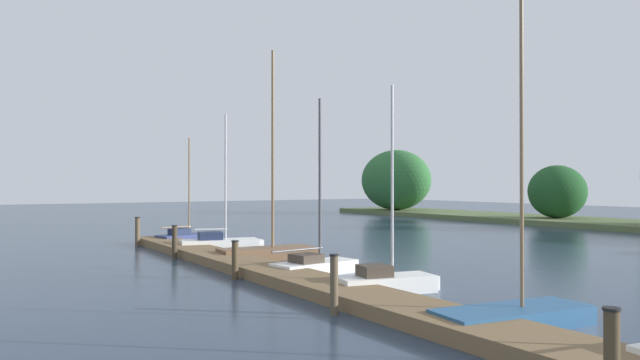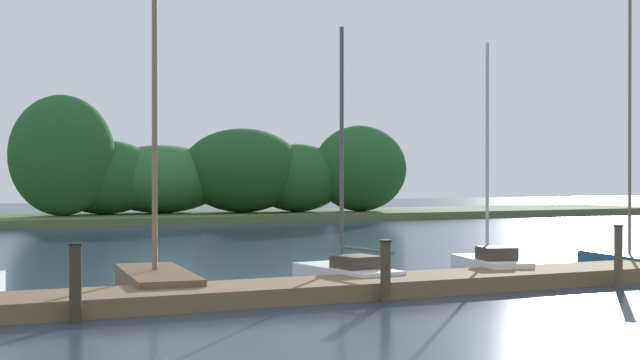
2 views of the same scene
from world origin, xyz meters
TOP-DOWN VIEW (x-y plane):
  - dock_pier at (0.00, 12.63)m, footprint 26.60×1.80m
  - far_shore at (-3.10, 43.39)m, footprint 71.33×8.56m
  - sailboat_2 at (-4.15, 14.74)m, footprint 1.60×4.16m
  - sailboat_3 at (0.14, 14.27)m, footprint 1.55×3.50m
  - sailboat_4 at (4.06, 14.19)m, footprint 1.57×3.07m
  - sailboat_5 at (8.57, 14.11)m, footprint 1.75×3.89m
  - mooring_piling_1 at (-6.30, 11.49)m, footprint 0.24×0.24m
  - mooring_piling_2 at (-0.31, 11.49)m, footprint 0.24×0.24m
  - mooring_piling_3 at (5.57, 11.38)m, footprint 0.22×0.22m

SIDE VIEW (x-z plane):
  - dock_pier at x=0.00m, z-range 0.00..0.35m
  - sailboat_5 at x=8.57m, z-range -3.73..4.35m
  - sailboat_3 at x=0.14m, z-range -2.64..3.31m
  - sailboat_4 at x=4.06m, z-range -2.57..3.25m
  - sailboat_2 at x=-4.15m, z-range -3.83..4.65m
  - mooring_piling_2 at x=-0.31m, z-range 0.01..1.25m
  - mooring_piling_1 at x=-6.30m, z-range 0.01..1.38m
  - mooring_piling_3 at x=5.57m, z-range 0.01..1.42m
  - far_shore at x=-3.10m, z-range -0.91..5.86m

